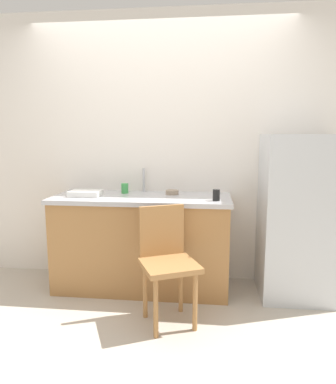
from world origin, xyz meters
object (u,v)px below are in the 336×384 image
(refrigerator, at_px, (297,217))
(cup_green, at_px, (125,188))
(chair, at_px, (167,259))
(terracotta_bowl, at_px, (172,192))
(dish_tray, at_px, (86,193))
(cup_black, at_px, (216,195))

(refrigerator, bearing_deg, cup_green, 175.01)
(chair, height_order, terracotta_bowl, terracotta_bowl)
(terracotta_bowl, height_order, cup_green, cup_green)
(dish_tray, bearing_deg, cup_green, 31.34)
(cup_black, bearing_deg, chair, -131.44)
(chair, bearing_deg, cup_black, 23.71)
(terracotta_bowl, xyz_separation_m, cup_black, (0.41, -0.28, 0.03))
(dish_tray, xyz_separation_m, terracotta_bowl, (0.78, 0.18, -0.00))
(terracotta_bowl, height_order, cup_black, cup_black)
(refrigerator, xyz_separation_m, chair, (-1.09, -0.59, -0.22))
(refrigerator, xyz_separation_m, cup_green, (-1.58, 0.14, 0.21))
(terracotta_bowl, bearing_deg, cup_black, -34.61)
(dish_tray, relative_size, cup_black, 2.90)
(chair, height_order, cup_green, cup_green)
(cup_black, bearing_deg, terracotta_bowl, 145.39)
(chair, height_order, cup_black, cup_black)
(cup_black, relative_size, cup_green, 1.02)
(dish_tray, xyz_separation_m, cup_green, (0.32, 0.20, 0.02))
(chair, relative_size, cup_green, 9.41)
(dish_tray, distance_m, terracotta_bowl, 0.80)
(chair, distance_m, dish_tray, 1.05)
(chair, xyz_separation_m, cup_green, (-0.49, 0.72, 0.43))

